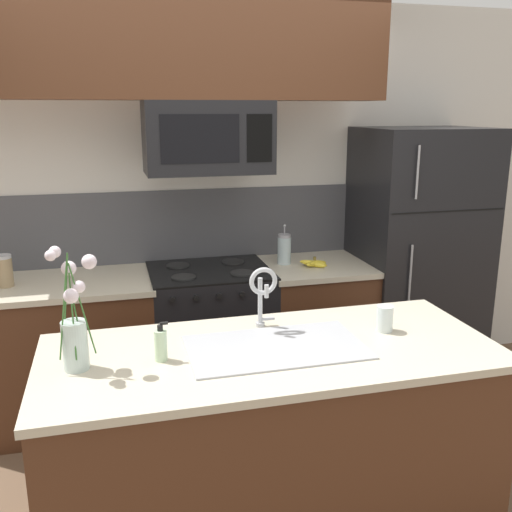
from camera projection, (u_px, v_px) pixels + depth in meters
name	position (u px, v px, depth m)	size (l,w,h in m)	color
ground_plane	(243.00, 483.00, 3.00)	(10.00, 10.00, 0.00)	brown
rear_partition	(241.00, 200.00, 3.95)	(5.20, 0.10, 2.60)	silver
splash_band	(200.00, 225.00, 3.86)	(3.51, 0.01, 0.48)	#4C4C51
back_counter_left	(67.00, 352.00, 3.51)	(1.07, 0.65, 0.91)	#4C2B19
back_counter_right	(314.00, 328.00, 3.90)	(0.70, 0.65, 0.91)	#4C2B19
stove_range	(211.00, 337.00, 3.73)	(0.76, 0.64, 0.93)	black
microwave	(207.00, 137.00, 3.38)	(0.74, 0.40, 0.42)	black
upper_cabinet_band	(174.00, 45.00, 3.18)	(2.47, 0.34, 0.60)	#4C2B19
refrigerator	(415.00, 258.00, 3.99)	(0.82, 0.74, 1.79)	black
storage_jar_medium	(4.00, 271.00, 3.29)	(0.10, 0.10, 0.19)	#997F5B
banana_bunch	(315.00, 263.00, 3.72)	(0.19, 0.16, 0.08)	yellow
french_press	(284.00, 249.00, 3.77)	(0.09, 0.09, 0.27)	silver
island_counter	(271.00, 442.00, 2.57)	(1.96, 0.83, 0.91)	#4C2B19
kitchen_sink	(276.00, 363.00, 2.48)	(0.76, 0.44, 0.16)	#ADAFB5
sink_faucet	(263.00, 289.00, 2.61)	(0.14, 0.14, 0.31)	#B7BABF
dish_soap_bottle	(161.00, 345.00, 2.32)	(0.06, 0.05, 0.16)	beige
drinking_glass	(385.00, 319.00, 2.63)	(0.08, 0.08, 0.12)	silver
flower_vase	(75.00, 329.00, 2.22)	(0.18, 0.18, 0.50)	silver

